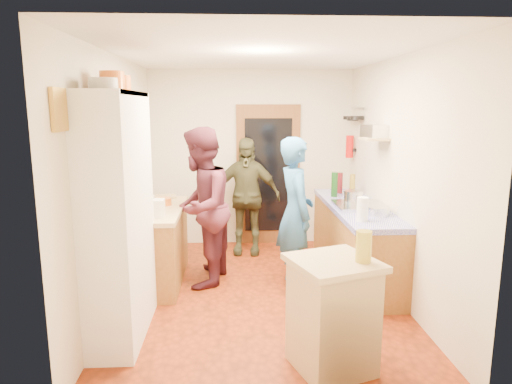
{
  "coord_description": "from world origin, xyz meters",
  "views": [
    {
      "loc": [
        -0.29,
        -4.81,
        2.07
      ],
      "look_at": [
        -0.03,
        0.15,
        1.14
      ],
      "focal_mm": 32.0,
      "sensor_mm": 36.0,
      "label": 1
    }
  ],
  "objects": [
    {
      "name": "floor",
      "position": [
        0.0,
        0.0,
        -0.01
      ],
      "size": [
        3.0,
        4.0,
        0.02
      ],
      "primitive_type": "cube",
      "color": "#91300E",
      "rests_on": "ground"
    },
    {
      "name": "ceiling",
      "position": [
        0.0,
        0.0,
        2.61
      ],
      "size": [
        3.0,
        4.0,
        0.02
      ],
      "primitive_type": "cube",
      "color": "silver",
      "rests_on": "ground"
    },
    {
      "name": "wall_back",
      "position": [
        0.0,
        2.01,
        1.3
      ],
      "size": [
        3.0,
        0.02,
        2.6
      ],
      "primitive_type": "cube",
      "color": "beige",
      "rests_on": "ground"
    },
    {
      "name": "wall_front",
      "position": [
        0.0,
        -2.01,
        1.3
      ],
      "size": [
        3.0,
        0.02,
        2.6
      ],
      "primitive_type": "cube",
      "color": "beige",
      "rests_on": "ground"
    },
    {
      "name": "wall_left",
      "position": [
        -1.51,
        0.0,
        1.3
      ],
      "size": [
        0.02,
        4.0,
        2.6
      ],
      "primitive_type": "cube",
      "color": "beige",
      "rests_on": "ground"
    },
    {
      "name": "wall_right",
      "position": [
        1.51,
        0.0,
        1.3
      ],
      "size": [
        0.02,
        4.0,
        2.6
      ],
      "primitive_type": "cube",
      "color": "beige",
      "rests_on": "ground"
    },
    {
      "name": "door_frame",
      "position": [
        0.25,
        1.97,
        1.05
      ],
      "size": [
        0.95,
        0.06,
        2.1
      ],
      "primitive_type": "cube",
      "color": "brown",
      "rests_on": "ground"
    },
    {
      "name": "door_glass",
      "position": [
        0.25,
        1.94,
        1.05
      ],
      "size": [
        0.7,
        0.02,
        1.7
      ],
      "primitive_type": "cube",
      "color": "black",
      "rests_on": "door_frame"
    },
    {
      "name": "hutch_body",
      "position": [
        -1.3,
        -0.8,
        1.1
      ],
      "size": [
        0.4,
        1.2,
        2.2
      ],
      "primitive_type": "cube",
      "color": "white",
      "rests_on": "ground"
    },
    {
      "name": "hutch_top_shelf",
      "position": [
        -1.3,
        -0.8,
        2.18
      ],
      "size": [
        0.4,
        1.14,
        0.04
      ],
      "primitive_type": "cube",
      "color": "white",
      "rests_on": "hutch_body"
    },
    {
      "name": "plate_stack",
      "position": [
        -1.3,
        -1.06,
        2.25
      ],
      "size": [
        0.22,
        0.22,
        0.09
      ],
      "primitive_type": "cylinder",
      "color": "white",
      "rests_on": "hutch_top_shelf"
    },
    {
      "name": "orange_pot_a",
      "position": [
        -1.3,
        -0.78,
        2.28
      ],
      "size": [
        0.21,
        0.21,
        0.17
      ],
      "primitive_type": "cylinder",
      "color": "orange",
      "rests_on": "hutch_top_shelf"
    },
    {
      "name": "orange_pot_b",
      "position": [
        -1.3,
        -0.44,
        2.27
      ],
      "size": [
        0.17,
        0.17,
        0.15
      ],
      "primitive_type": "cylinder",
      "color": "orange",
      "rests_on": "hutch_top_shelf"
    },
    {
      "name": "left_counter_base",
      "position": [
        -1.2,
        0.45,
        0.42
      ],
      "size": [
        0.6,
        1.4,
        0.85
      ],
      "primitive_type": "cube",
      "color": "olive",
      "rests_on": "ground"
    },
    {
      "name": "left_counter_top",
      "position": [
        -1.2,
        0.45,
        0.88
      ],
      "size": [
        0.64,
        1.44,
        0.05
      ],
      "primitive_type": "cube",
      "color": "tan",
      "rests_on": "left_counter_base"
    },
    {
      "name": "toaster",
      "position": [
        -1.15,
        0.03,
        0.99
      ],
      "size": [
        0.26,
        0.18,
        0.19
      ],
      "primitive_type": "cube",
      "rotation": [
        0.0,
        0.0,
        0.03
      ],
      "color": "white",
      "rests_on": "left_counter_top"
    },
    {
      "name": "kettle",
      "position": [
        -1.25,
        0.32,
        0.99
      ],
      "size": [
        0.19,
        0.19,
        0.17
      ],
      "primitive_type": "cylinder",
      "rotation": [
        0.0,
        0.0,
        0.28
      ],
      "color": "white",
      "rests_on": "left_counter_top"
    },
    {
      "name": "orange_bowl",
      "position": [
        -1.12,
        0.62,
        0.94
      ],
      "size": [
        0.21,
        0.21,
        0.08
      ],
      "primitive_type": "cylinder",
      "rotation": [
        0.0,
        0.0,
        0.1
      ],
      "color": "orange",
      "rests_on": "left_counter_top"
    },
    {
      "name": "chopping_board",
      "position": [
        -1.18,
        1.08,
        0.91
      ],
      "size": [
        0.35,
        0.29,
        0.02
      ],
      "primitive_type": "cube",
      "rotation": [
        0.0,
        0.0,
        0.27
      ],
      "color": "tan",
      "rests_on": "left_counter_top"
    },
    {
      "name": "right_counter_base",
      "position": [
        1.2,
        0.5,
        0.42
      ],
      "size": [
        0.6,
        2.2,
        0.84
      ],
      "primitive_type": "cube",
      "color": "olive",
      "rests_on": "ground"
    },
    {
      "name": "right_counter_top",
      "position": [
        1.2,
        0.5,
        0.87
      ],
      "size": [
        0.62,
        2.22,
        0.06
      ],
      "primitive_type": "cube",
      "color": "#1E1BAA",
      "rests_on": "right_counter_base"
    },
    {
      "name": "hob",
      "position": [
        1.2,
        0.37,
        0.92
      ],
      "size": [
        0.55,
        0.58,
        0.04
      ],
      "primitive_type": "cube",
      "color": "silver",
      "rests_on": "right_counter_top"
    },
    {
      "name": "pot_on_hob",
      "position": [
        1.15,
        0.44,
        1.01
      ],
      "size": [
        0.22,
        0.22,
        0.15
      ],
      "primitive_type": "cylinder",
      "color": "silver",
      "rests_on": "hob"
    },
    {
      "name": "bottle_a",
      "position": [
        1.05,
        1.03,
        1.06
      ],
      "size": [
        0.1,
        0.1,
        0.33
      ],
      "primitive_type": "cylinder",
      "rotation": [
        0.0,
        0.0,
        -0.2
      ],
      "color": "#143F14",
      "rests_on": "right_counter_top"
    },
    {
      "name": "bottle_b",
      "position": [
        1.18,
        1.26,
        1.04
      ],
      "size": [
        0.08,
        0.08,
        0.29
      ],
      "primitive_type": "cylinder",
      "rotation": [
        0.0,
        0.0,
        -0.19
      ],
      "color": "#591419",
      "rests_on": "right_counter_top"
    },
    {
      "name": "bottle_c",
      "position": [
        1.31,
        1.1,
        1.04
      ],
      "size": [
        0.09,
        0.09,
        0.29
      ],
      "primitive_type": "cylinder",
      "rotation": [
        0.0,
        0.0,
        0.23
      ],
      "color": "olive",
      "rests_on": "right_counter_top"
    },
    {
      "name": "paper_towel",
      "position": [
        1.05,
        -0.28,
        1.03
      ],
      "size": [
        0.12,
        0.12,
        0.25
      ],
      "primitive_type": "cylinder",
      "rotation": [
        0.0,
        0.0,
        -0.05
      ],
      "color": "white",
      "rests_on": "right_counter_top"
    },
    {
      "name": "mixing_bowl",
      "position": [
        1.3,
        -0.03,
        0.95
      ],
      "size": [
        0.29,
        0.29,
        0.1
      ],
      "primitive_type": "cylinder",
      "rotation": [
        0.0,
        0.0,
        0.17
      ],
      "color": "silver",
      "rests_on": "right_counter_top"
    },
    {
      "name": "island_base",
      "position": [
        0.49,
        -1.49,
        0.43
      ],
      "size": [
        0.7,
        0.7,
        0.86
      ],
      "primitive_type": "cube",
      "rotation": [
        0.0,
        0.0,
        0.34
      ],
      "color": "tan",
      "rests_on": "ground"
    },
    {
      "name": "island_top",
      "position": [
        0.49,
        -1.49,
        0.89
      ],
      "size": [
        0.79,
        0.79,
        0.05
      ],
      "primitive_type": "cube",
      "rotation": [
        0.0,
        0.0,
        0.34
      ],
      "color": "tan",
      "rests_on": "island_base"
    },
    {
      "name": "cutting_board",
      "position": [
        0.42,
        -1.46,
        0.9
      ],
      "size": [
        0.42,
        0.38,
        0.02
      ],
      "primitive_type": "cube",
      "rotation": [
        0.0,
        0.0,
        0.34
      ],
      "color": "white",
      "rests_on": "island_top"
    },
    {
      "name": "oil_jar",
      "position": [
        0.7,
        -1.55,
        1.03
      ],
      "size": [
        0.15,
        0.15,
        0.24
      ],
      "primitive_type": "cylinder",
      "rotation": [
        0.0,
        0.0,
        0.34
      ],
      "color": "#AD9E2D",
      "rests_on": "island_top"
    },
    {
      "name": "pan_rail",
      "position": [
        1.46,
        1.52,
        2.05
      ],
      "size": [
        0.02,
        0.65,
        0.02
      ],
      "primitive_type": "cylinder",
      "rotation": [
        1.57,
        0.0,
        0.0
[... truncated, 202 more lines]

